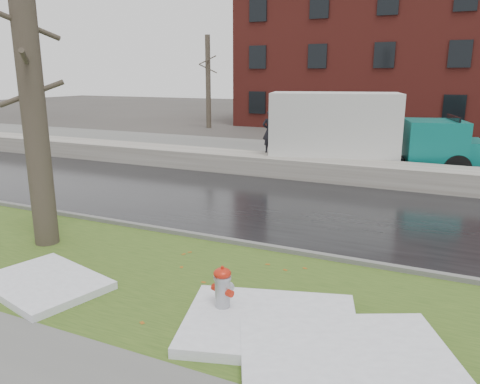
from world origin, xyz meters
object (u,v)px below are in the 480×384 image
at_px(box_truck, 360,131).
at_px(worker, 270,131).
at_px(tree, 32,97).
at_px(fire_hydrant, 223,289).

xyz_separation_m(box_truck, worker, (-3.31, -1.08, -0.06)).
relative_size(tree, worker, 3.86).
xyz_separation_m(fire_hydrant, box_truck, (-0.38, 12.42, 1.16)).
height_order(fire_hydrant, worker, worker).
xyz_separation_m(tree, worker, (1.50, 10.08, -1.74)).
relative_size(tree, box_truck, 0.69).
distance_m(fire_hydrant, worker, 11.98).
bearing_deg(fire_hydrant, worker, 124.19).
bearing_deg(tree, worker, 81.51).
xyz_separation_m(fire_hydrant, tree, (-5.20, 1.26, 2.85)).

